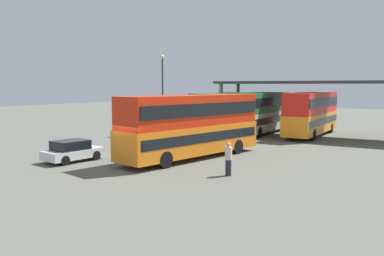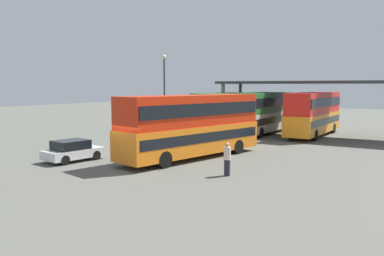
{
  "view_description": "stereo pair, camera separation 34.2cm",
  "coord_description": "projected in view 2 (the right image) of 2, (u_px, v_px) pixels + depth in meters",
  "views": [
    {
      "loc": [
        15.14,
        -17.2,
        4.78
      ],
      "look_at": [
        0.97,
        4.54,
        2.0
      ],
      "focal_mm": 37.27,
      "sensor_mm": 36.0,
      "label": 1
    },
    {
      "loc": [
        15.43,
        -17.01,
        4.78
      ],
      "look_at": [
        0.97,
        4.54,
        2.0
      ],
      "focal_mm": 37.27,
      "sensor_mm": 36.0,
      "label": 2
    }
  ],
  "objects": [
    {
      "name": "double_decker_near_canopy",
      "position": [
        229.0,
        110.0,
        41.15
      ],
      "size": [
        2.76,
        11.34,
        4.04
      ],
      "rotation": [
        0.0,
        0.0,
        1.59
      ],
      "color": "silver",
      "rests_on": "ground_plane"
    },
    {
      "name": "double_decker_main",
      "position": [
        192.0,
        124.0,
        26.09
      ],
      "size": [
        4.51,
        11.32,
        4.15
      ],
      "rotation": [
        0.0,
        0.0,
        1.38
      ],
      "color": "orange",
      "rests_on": "ground_plane"
    },
    {
      "name": "depot_canopy",
      "position": [
        321.0,
        85.0,
        37.02
      ],
      "size": [
        19.71,
        6.35,
        5.19
      ],
      "rotation": [
        0.0,
        0.0,
        0.05
      ],
      "color": "#33353A",
      "rests_on": "ground_plane"
    },
    {
      "name": "lamppost_tall",
      "position": [
        164.0,
        85.0,
        38.56
      ],
      "size": [
        0.44,
        0.44,
        7.72
      ],
      "color": "#33353A",
      "rests_on": "ground_plane"
    },
    {
      "name": "parked_hatchback",
      "position": [
        73.0,
        151.0,
        25.22
      ],
      "size": [
        2.15,
        3.84,
        1.35
      ],
      "rotation": [
        0.0,
        0.0,
        1.46
      ],
      "color": "silver",
      "rests_on": "ground_plane"
    },
    {
      "name": "ground_plane",
      "position": [
        135.0,
        168.0,
        23.1
      ],
      "size": [
        140.0,
        140.0,
        0.0
      ],
      "primitive_type": "plane",
      "color": "#57584F"
    },
    {
      "name": "pedestrian_waiting",
      "position": [
        227.0,
        159.0,
        21.07
      ],
      "size": [
        0.38,
        0.38,
        1.79
      ],
      "rotation": [
        0.0,
        0.0,
        2.06
      ],
      "color": "#262633",
      "rests_on": "ground_plane"
    },
    {
      "name": "double_decker_mid_row",
      "position": [
        263.0,
        111.0,
        39.45
      ],
      "size": [
        2.84,
        10.81,
        4.1
      ],
      "rotation": [
        0.0,
        0.0,
        1.6
      ],
      "color": "silver",
      "rests_on": "ground_plane"
    },
    {
      "name": "double_decker_far_right",
      "position": [
        314.0,
        112.0,
        37.73
      ],
      "size": [
        2.7,
        10.82,
        4.12
      ],
      "rotation": [
        0.0,
        0.0,
        1.6
      ],
      "color": "orange",
      "rests_on": "ground_plane"
    }
  ]
}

